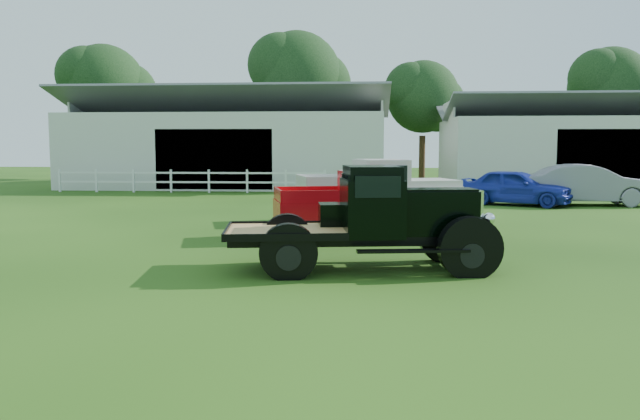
# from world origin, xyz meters

# --- Properties ---
(ground) EXTENTS (120.00, 120.00, 0.00)m
(ground) POSITION_xyz_m (0.00, 0.00, 0.00)
(ground) COLOR #17360B
(shed_left) EXTENTS (18.80, 10.20, 5.60)m
(shed_left) POSITION_xyz_m (-7.00, 26.00, 2.80)
(shed_left) COLOR #B2B4A6
(shed_left) RESTS_ON ground
(shed_right) EXTENTS (16.80, 9.20, 5.20)m
(shed_right) POSITION_xyz_m (14.00, 27.00, 2.60)
(shed_right) COLOR #B2B4A6
(shed_right) RESTS_ON ground
(fence_rail) EXTENTS (14.20, 0.16, 1.20)m
(fence_rail) POSITION_xyz_m (-8.00, 20.00, 0.60)
(fence_rail) COLOR white
(fence_rail) RESTS_ON ground
(tree_a) EXTENTS (6.30, 6.30, 10.50)m
(tree_a) POSITION_xyz_m (-18.00, 33.00, 5.25)
(tree_a) COLOR black
(tree_a) RESTS_ON ground
(tree_b) EXTENTS (6.90, 6.90, 11.50)m
(tree_b) POSITION_xyz_m (-4.00, 34.00, 5.75)
(tree_b) COLOR black
(tree_b) RESTS_ON ground
(tree_c) EXTENTS (5.40, 5.40, 9.00)m
(tree_c) POSITION_xyz_m (5.00, 33.00, 4.50)
(tree_c) COLOR black
(tree_c) RESTS_ON ground
(tree_d) EXTENTS (6.00, 6.00, 10.00)m
(tree_d) POSITION_xyz_m (18.00, 34.00, 5.00)
(tree_d) COLOR black
(tree_d) RESTS_ON ground
(vintage_flatbed) EXTENTS (5.27, 2.68, 1.99)m
(vintage_flatbed) POSITION_xyz_m (1.16, 0.25, 1.00)
(vintage_flatbed) COLOR black
(vintage_flatbed) RESTS_ON ground
(red_pickup) EXTENTS (5.12, 2.97, 1.75)m
(red_pickup) POSITION_xyz_m (1.10, 4.64, 0.88)
(red_pickup) COLOR red
(red_pickup) RESTS_ON ground
(white_pickup) EXTENTS (5.59, 3.44, 1.92)m
(white_pickup) POSITION_xyz_m (1.49, 8.31, 0.96)
(white_pickup) COLOR beige
(white_pickup) RESTS_ON ground
(misc_car_blue) EXTENTS (4.64, 3.53, 1.47)m
(misc_car_blue) POSITION_xyz_m (7.17, 14.06, 0.74)
(misc_car_blue) COLOR #1B2BA1
(misc_car_blue) RESTS_ON ground
(misc_car_grey) EXTENTS (5.07, 1.93, 1.65)m
(misc_car_grey) POSITION_xyz_m (10.03, 14.28, 0.83)
(misc_car_grey) COLOR slate
(misc_car_grey) RESTS_ON ground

